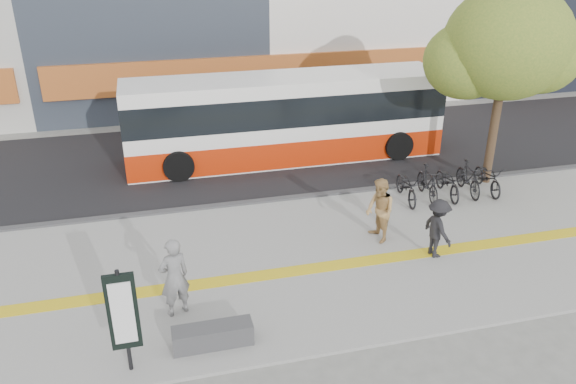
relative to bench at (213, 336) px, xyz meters
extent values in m
plane|color=slate|center=(2.60, 1.20, -0.30)|extent=(120.00, 120.00, 0.00)
cube|color=slate|center=(2.60, 2.70, -0.27)|extent=(40.00, 7.00, 0.08)
cube|color=gold|center=(2.60, 2.20, -0.22)|extent=(40.00, 0.45, 0.01)
cube|color=black|center=(2.60, 10.20, -0.28)|extent=(40.00, 8.00, 0.06)
cube|color=#343436|center=(2.60, 6.20, -0.23)|extent=(40.00, 0.25, 0.14)
cube|color=#B45A23|center=(4.60, 15.25, 1.70)|extent=(19.00, 0.50, 1.40)
cube|color=#343436|center=(0.00, 0.00, 0.00)|extent=(1.60, 0.45, 0.45)
cylinder|color=black|center=(-1.60, -0.30, 0.88)|extent=(0.08, 0.08, 2.20)
cube|color=black|center=(-1.60, -0.30, 1.09)|extent=(0.55, 0.08, 1.60)
cube|color=white|center=(-1.60, -0.35, 1.09)|extent=(0.40, 0.02, 1.30)
cylinder|color=#3A251A|center=(9.80, 5.90, 1.38)|extent=(0.28, 0.28, 3.20)
ellipsoid|color=#4E6F25|center=(9.80, 5.90, 4.29)|extent=(3.80, 3.80, 3.42)
ellipsoid|color=#4E6F25|center=(8.80, 6.40, 3.69)|extent=(2.60, 2.60, 2.34)
ellipsoid|color=#4E6F25|center=(10.70, 5.50, 3.90)|extent=(2.40, 2.40, 2.16)
ellipsoid|color=#4E6F25|center=(10.10, 6.70, 5.10)|extent=(2.20, 2.20, 1.98)
cube|color=white|center=(3.91, 9.70, 1.25)|extent=(11.21, 2.34, 2.99)
cube|color=red|center=(3.91, 9.70, 0.27)|extent=(11.23, 2.35, 0.93)
cube|color=black|center=(3.91, 9.70, 1.76)|extent=(11.23, 2.35, 1.03)
cylinder|color=black|center=(-0.01, 8.53, 0.27)|extent=(1.03, 0.33, 1.03)
cylinder|color=black|center=(-0.01, 10.87, 0.27)|extent=(1.03, 0.33, 1.03)
cylinder|color=black|center=(7.83, 8.53, 0.27)|extent=(1.03, 0.33, 1.03)
cylinder|color=black|center=(7.83, 10.87, 0.27)|extent=(1.03, 0.33, 1.03)
imported|color=black|center=(6.60, 5.20, 0.24)|extent=(0.81, 1.83, 0.93)
imported|color=black|center=(7.30, 5.20, 0.29)|extent=(0.67, 1.76, 1.03)
imported|color=black|center=(7.99, 5.20, 0.24)|extent=(0.81, 1.83, 0.93)
imported|color=black|center=(8.69, 5.20, 0.29)|extent=(0.67, 1.76, 1.03)
imported|color=black|center=(9.39, 5.20, 0.24)|extent=(0.81, 1.83, 0.93)
imported|color=black|center=(-0.62, 1.24, 0.68)|extent=(0.77, 0.64, 1.82)
imported|color=tan|center=(4.83, 3.14, 0.65)|extent=(0.75, 0.92, 1.74)
imported|color=black|center=(5.94, 2.05, 0.55)|extent=(0.70, 1.07, 1.55)
camera|label=1|loc=(-0.76, -9.08, 7.34)|focal=35.24mm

